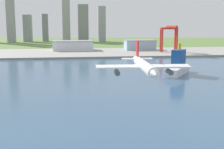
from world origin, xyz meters
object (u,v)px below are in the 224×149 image
at_px(warehouse_annex, 140,45).
at_px(airplane_landing, 144,66).
at_px(port_crane_red, 169,33).
at_px(warehouse_main, 73,45).
at_px(ferry_boat, 178,65).

bearing_deg(warehouse_annex, airplane_landing, -102.81).
height_order(port_crane_red, warehouse_main, port_crane_red).
bearing_deg(warehouse_main, warehouse_annex, -2.74).
xyz_separation_m(airplane_landing, warehouse_annex, (86.72, 381.39, -18.84)).
height_order(ferry_boat, warehouse_main, ferry_boat).
bearing_deg(port_crane_red, airplane_landing, -109.80).
height_order(port_crane_red, warehouse_annex, port_crane_red).
height_order(airplane_landing, ferry_boat, airplane_landing).
bearing_deg(port_crane_red, warehouse_main, 160.50).
relative_size(airplane_landing, warehouse_main, 0.59).
distance_m(airplane_landing, warehouse_annex, 391.57).
xyz_separation_m(airplane_landing, ferry_boat, (67.86, 151.00, -21.43)).
distance_m(port_crane_red, warehouse_main, 152.40).
xyz_separation_m(ferry_boat, port_crane_red, (53.19, 185.16, 23.02)).
relative_size(ferry_boat, port_crane_red, 0.95).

